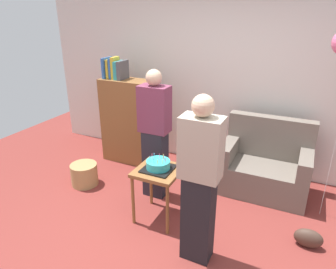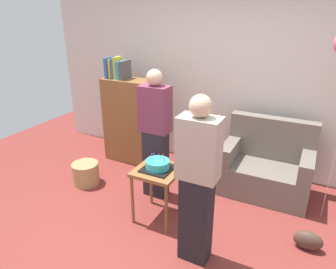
{
  "view_description": "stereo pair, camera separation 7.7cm",
  "coord_description": "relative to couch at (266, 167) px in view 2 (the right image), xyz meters",
  "views": [
    {
      "loc": [
        1.09,
        -2.26,
        2.24
      ],
      "look_at": [
        -0.26,
        0.61,
        0.95
      ],
      "focal_mm": 32.73,
      "sensor_mm": 36.0,
      "label": 1
    },
    {
      "loc": [
        1.16,
        -2.22,
        2.24
      ],
      "look_at": [
        -0.26,
        0.61,
        0.95
      ],
      "focal_mm": 32.73,
      "sensor_mm": 36.0,
      "label": 2
    }
  ],
  "objects": [
    {
      "name": "side_table",
      "position": [
        -0.99,
        -1.14,
        0.19
      ],
      "size": [
        0.48,
        0.48,
        0.63
      ],
      "color": "brown",
      "rests_on": "ground_plane"
    },
    {
      "name": "person_holding_cake",
      "position": [
        -0.38,
        -1.52,
        0.49
      ],
      "size": [
        0.36,
        0.22,
        1.63
      ],
      "rotation": [
        0.0,
        0.0,
        3.25
      ],
      "color": "black",
      "rests_on": "ground_plane"
    },
    {
      "name": "wicker_basket",
      "position": [
        -2.24,
        -0.92,
        -0.19
      ],
      "size": [
        0.36,
        0.36,
        0.3
      ],
      "primitive_type": "cylinder",
      "color": "#A88451",
      "rests_on": "ground_plane"
    },
    {
      "name": "ground_plane",
      "position": [
        -0.72,
        -1.51,
        -0.34
      ],
      "size": [
        8.0,
        8.0,
        0.0
      ],
      "primitive_type": "plane",
      "color": "maroon"
    },
    {
      "name": "birthday_cake",
      "position": [
        -0.99,
        -1.14,
        0.34
      ],
      "size": [
        0.32,
        0.32,
        0.17
      ],
      "color": "black",
      "rests_on": "side_table"
    },
    {
      "name": "wall_back",
      "position": [
        -0.72,
        0.54,
        1.01
      ],
      "size": [
        6.0,
        0.1,
        2.7
      ],
      "primitive_type": "cube",
      "color": "silver",
      "rests_on": "ground_plane"
    },
    {
      "name": "bookshelf",
      "position": [
        -2.09,
        -0.0,
        0.34
      ],
      "size": [
        0.8,
        0.36,
        1.61
      ],
      "color": "brown",
      "rests_on": "ground_plane"
    },
    {
      "name": "couch",
      "position": [
        0.0,
        0.0,
        0.0
      ],
      "size": [
        1.1,
        0.7,
        0.96
      ],
      "color": "#6B6056",
      "rests_on": "ground_plane"
    },
    {
      "name": "person_blowing_candles",
      "position": [
        -1.25,
        -0.71,
        0.49
      ],
      "size": [
        0.36,
        0.22,
        1.63
      ],
      "rotation": [
        0.0,
        0.0,
        -0.06
      ],
      "color": "#23232D",
      "rests_on": "ground_plane"
    },
    {
      "name": "handbag",
      "position": [
        0.6,
        -0.92,
        -0.24
      ],
      "size": [
        0.28,
        0.14,
        0.2
      ],
      "primitive_type": "ellipsoid",
      "color": "#473328",
      "rests_on": "ground_plane"
    }
  ]
}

